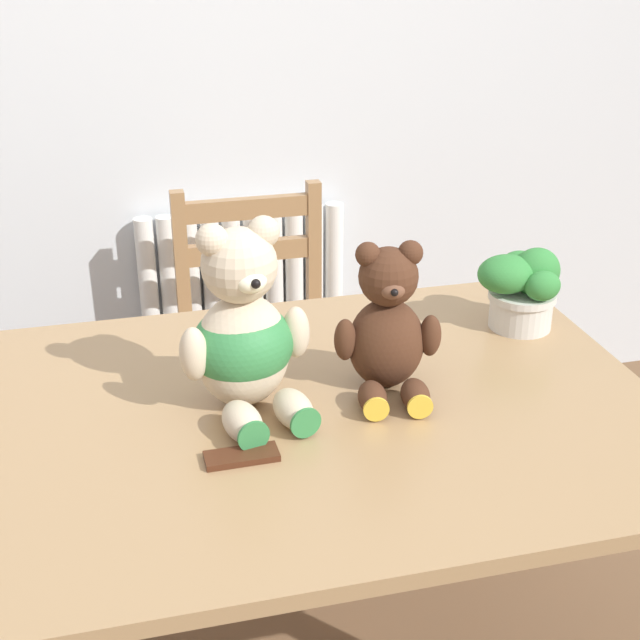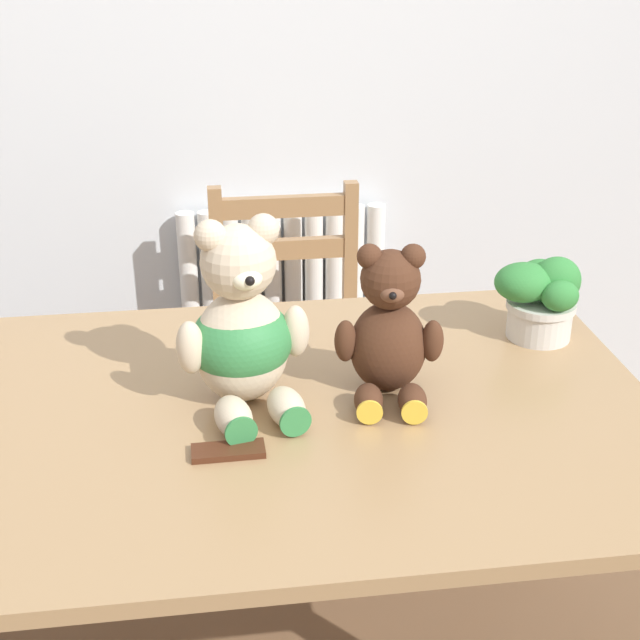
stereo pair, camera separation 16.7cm
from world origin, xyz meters
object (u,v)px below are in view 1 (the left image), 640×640
object	(u,v)px
teddy_bear_right	(388,328)
chocolate_bar	(242,456)
potted_plant	(522,286)
teddy_bear_left	(244,335)
wooden_chair_behind	(259,343)

from	to	relation	value
teddy_bear_right	chocolate_bar	xyz separation A→B (m)	(-0.32, -0.18, -0.12)
potted_plant	teddy_bear_left	bearing A→B (deg)	-163.88
potted_plant	chocolate_bar	distance (m)	0.79
teddy_bear_right	teddy_bear_left	bearing A→B (deg)	7.49
wooden_chair_behind	potted_plant	bearing A→B (deg)	126.16
teddy_bear_right	chocolate_bar	world-z (taller)	teddy_bear_right
wooden_chair_behind	teddy_bear_left	xyz separation A→B (m)	(-0.17, -0.85, 0.45)
wooden_chair_behind	teddy_bear_right	world-z (taller)	teddy_bear_right
teddy_bear_left	potted_plant	distance (m)	0.68
teddy_bear_right	potted_plant	world-z (taller)	teddy_bear_right
teddy_bear_right	potted_plant	size ratio (longest dim) A/B	1.58
chocolate_bar	teddy_bear_right	bearing A→B (deg)	29.51
teddy_bear_right	chocolate_bar	bearing A→B (deg)	37.41
wooden_chair_behind	chocolate_bar	xyz separation A→B (m)	(-0.21, -1.03, 0.31)
chocolate_bar	wooden_chair_behind	bearing A→B (deg)	78.24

